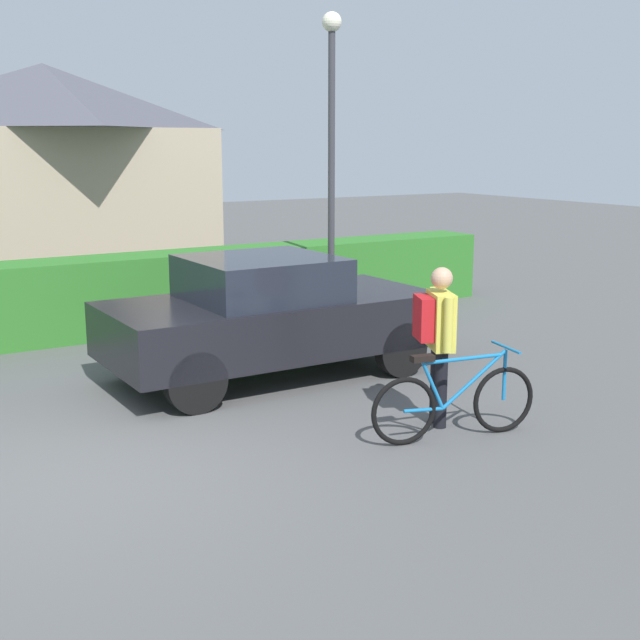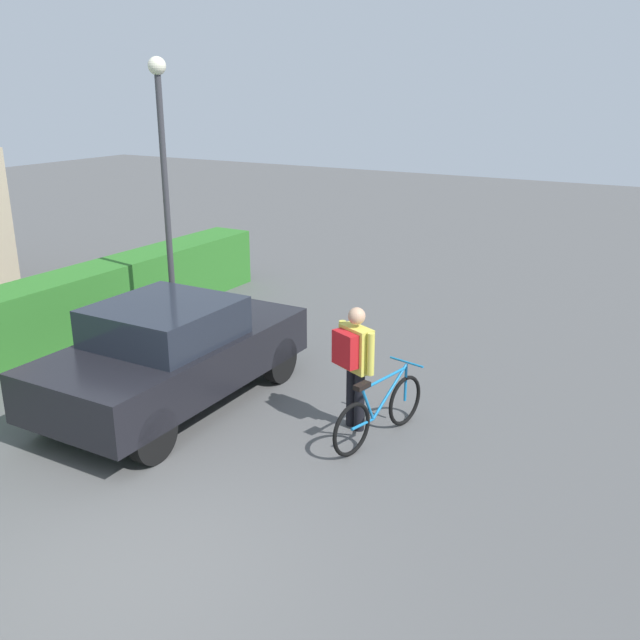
% 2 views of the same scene
% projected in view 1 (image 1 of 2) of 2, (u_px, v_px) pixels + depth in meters
% --- Properties ---
extents(ground_plane, '(60.00, 60.00, 0.00)m').
position_uv_depth(ground_plane, '(74.00, 478.00, 7.14)').
color(ground_plane, '#525252').
extents(house_distant, '(5.46, 5.35, 4.31)m').
position_uv_depth(house_distant, '(49.00, 174.00, 16.60)').
color(house_distant, tan).
rests_on(house_distant, ground).
extents(parked_car_near, '(3.98, 1.84, 1.48)m').
position_uv_depth(parked_car_near, '(269.00, 315.00, 10.06)').
color(parked_car_near, black).
rests_on(parked_car_near, ground).
extents(bicycle, '(1.71, 0.56, 0.88)m').
position_uv_depth(bicycle, '(455.00, 402.00, 8.01)').
color(bicycle, black).
rests_on(bicycle, ground).
extents(person_rider, '(0.48, 0.61, 1.61)m').
position_uv_depth(person_rider, '(437.00, 331.00, 8.28)').
color(person_rider, black).
rests_on(person_rider, ground).
extents(street_lamp, '(0.28, 0.28, 4.60)m').
position_uv_depth(street_lamp, '(332.00, 133.00, 12.03)').
color(street_lamp, '#38383D').
rests_on(street_lamp, ground).
extents(fire_hydrant, '(0.20, 0.20, 0.81)m').
position_uv_depth(fire_hydrant, '(262.00, 314.00, 11.91)').
color(fire_hydrant, red).
rests_on(fire_hydrant, ground).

